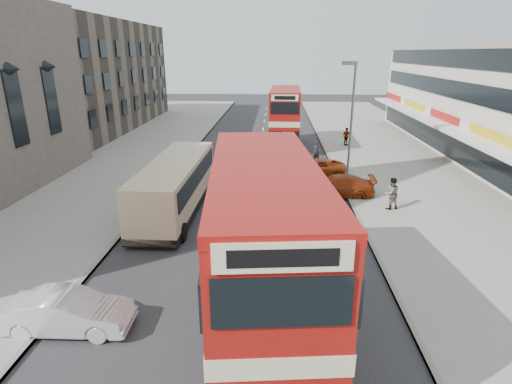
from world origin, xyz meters
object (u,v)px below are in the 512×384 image
at_px(coach, 176,184).
at_px(pedestrian_far, 346,136).
at_px(bus_second, 285,119).
at_px(car_left_front, 68,312).
at_px(bus_main, 265,260).
at_px(cyclist, 316,158).
at_px(pedestrian_near, 391,193).
at_px(street_lamp, 351,113).
at_px(car_right_a, 336,186).
at_px(car_right_b, 317,167).

bearing_deg(coach, pedestrian_far, 54.91).
relative_size(bus_second, car_left_front, 2.37).
height_order(bus_main, cyclist, bus_main).
height_order(pedestrian_near, pedestrian_far, pedestrian_near).
height_order(car_left_front, cyclist, cyclist).
distance_m(street_lamp, bus_second, 11.24).
height_order(bus_main, pedestrian_far, bus_main).
xyz_separation_m(car_right_a, pedestrian_near, (2.74, -2.40, 0.41)).
relative_size(street_lamp, pedestrian_near, 4.32).
relative_size(coach, pedestrian_far, 6.00).
xyz_separation_m(street_lamp, bus_second, (-4.16, 10.25, -1.98)).
relative_size(car_right_a, pedestrian_far, 2.72).
height_order(street_lamp, bus_second, street_lamp).
relative_size(bus_main, cyclist, 5.15).
xyz_separation_m(coach, car_right_a, (9.50, 2.89, -0.93)).
xyz_separation_m(bus_second, pedestrian_near, (5.77, -15.82, -1.71)).
distance_m(street_lamp, pedestrian_near, 6.88).
bearing_deg(bus_second, pedestrian_near, 111.98).
xyz_separation_m(car_right_a, pedestrian_far, (2.88, 14.25, 0.33)).
bearing_deg(car_right_b, street_lamp, 50.42).
distance_m(car_right_b, cyclist, 2.53).
bearing_deg(bus_second, pedestrian_far, -170.10).
distance_m(bus_main, car_right_b, 19.21).
relative_size(car_right_a, car_right_b, 1.12).
distance_m(pedestrian_near, pedestrian_far, 16.65).
height_order(car_right_a, cyclist, cyclist).
bearing_deg(street_lamp, car_right_b, 139.44).
relative_size(coach, car_right_a, 2.20).
bearing_deg(car_left_front, bus_main, -94.62).
bearing_deg(car_right_a, car_left_front, -34.93).
height_order(pedestrian_near, cyclist, pedestrian_near).
relative_size(car_right_b, pedestrian_far, 2.42).
relative_size(pedestrian_far, cyclist, 0.86).
bearing_deg(street_lamp, car_left_front, -124.94).
bearing_deg(pedestrian_near, car_right_a, -59.20).
bearing_deg(cyclist, bus_main, -95.55).
relative_size(bus_main, car_right_b, 2.48).
relative_size(coach, car_right_b, 2.47).
bearing_deg(car_left_front, street_lamp, -35.76).
distance_m(bus_main, pedestrian_near, 13.60).
distance_m(street_lamp, coach, 12.64).
xyz_separation_m(car_right_b, pedestrian_far, (3.63, 9.46, 0.43)).
bearing_deg(car_left_front, pedestrian_near, -50.84).
distance_m(bus_second, pedestrian_far, 6.23).
bearing_deg(coach, street_lamp, 30.44).
relative_size(bus_main, car_right_a, 2.21).
bearing_deg(coach, pedestrian_near, 3.02).
bearing_deg(pedestrian_far, coach, -160.82).
xyz_separation_m(bus_main, bus_second, (1.13, 27.39, -0.18)).
height_order(street_lamp, cyclist, street_lamp).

